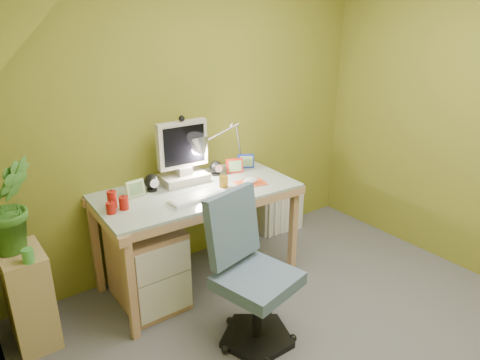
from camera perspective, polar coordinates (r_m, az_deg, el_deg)
wall_back at (r=3.45m, az=-5.96°, el=8.36°), size 3.20×0.01×2.40m
wall_left at (r=1.51m, az=-28.27°, el=-11.65°), size 0.01×3.20×2.40m
slope_ceiling at (r=1.48m, az=-8.82°, el=16.82°), size 1.10×3.20×1.10m
desk at (r=3.33m, az=-5.41°, el=-7.22°), size 1.44×0.77×0.76m
monitor at (r=3.23m, az=-7.45°, el=3.98°), size 0.38×0.23×0.51m
speaker_left at (r=3.16m, az=-11.37°, el=-0.32°), size 0.11×0.11×0.12m
speaker_right at (r=3.41m, az=-3.16°, el=1.55°), size 0.11×0.11×0.11m
keyboard at (r=3.01m, az=-5.59°, el=-2.15°), size 0.42×0.17×0.02m
mousepad at (r=3.25m, az=1.37°, el=-0.39°), size 0.25×0.20×0.01m
mouse at (r=3.25m, az=1.38°, el=-0.10°), size 0.12×0.08×0.04m
amber_tumbler at (r=3.18m, az=-2.14°, el=-0.20°), size 0.07×0.07×0.08m
candle_cluster at (r=2.92m, az=-15.93°, el=-2.68°), size 0.16×0.15×0.11m
photo_frame_red at (r=3.45m, az=-0.71°, el=1.86°), size 0.13×0.06×0.11m
photo_frame_blue at (r=3.56m, az=0.75°, el=2.47°), size 0.12×0.08×0.11m
photo_frame_green at (r=3.10m, az=-13.37°, el=-1.05°), size 0.13×0.03×0.11m
desk_lamp at (r=3.45m, az=-0.91°, el=5.77°), size 0.57×0.34×0.57m
side_ledge at (r=3.06m, az=-25.60°, el=-13.55°), size 0.24×0.36×0.64m
potted_plant at (r=2.83m, az=-27.70°, el=-2.87°), size 0.36×0.32×0.57m
green_cup at (r=2.76m, az=-25.71°, el=-8.81°), size 0.08×0.08×0.08m
task_chair at (r=2.71m, az=2.30°, el=-12.72°), size 0.59×0.59×0.90m
radiator at (r=4.15m, az=5.14°, el=-3.81°), size 0.44×0.22×0.42m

